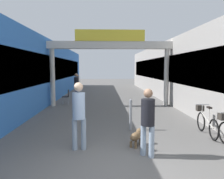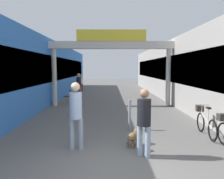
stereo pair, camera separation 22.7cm
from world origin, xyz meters
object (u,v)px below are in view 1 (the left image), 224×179
dog_on_leash (136,136)px  bollard_post_metal (131,114)px  pedestrian_with_dog (148,118)px  cafe_chair_black_nearer (67,95)px  bicycle_silver_second (206,122)px  pedestrian_companion (79,111)px  pedestrian_carrying_crate (76,84)px  pedestrian_elderly_walking (78,82)px

dog_on_leash → bollard_post_metal: bearing=89.1°
pedestrian_with_dog → dog_on_leash: 1.05m
bollard_post_metal → cafe_chair_black_nearer: 6.58m
bicycle_silver_second → cafe_chair_black_nearer: 8.53m
pedestrian_companion → bollard_post_metal: bearing=48.8°
pedestrian_companion → dog_on_leash: 1.80m
dog_on_leash → cafe_chair_black_nearer: cafe_chair_black_nearer is taller
dog_on_leash → bollard_post_metal: (0.02, 1.60, 0.28)m
pedestrian_carrying_crate → bicycle_silver_second: (5.41, -8.76, -0.62)m
pedestrian_companion → bicycle_silver_second: size_ratio=1.09×
pedestrian_companion → cafe_chair_black_nearer: size_ratio=2.07×
dog_on_leash → pedestrian_elderly_walking: bearing=103.1°
pedestrian_with_dog → dog_on_leash: pedestrian_with_dog is taller
pedestrian_with_dog → cafe_chair_black_nearer: pedestrian_with_dog is taller
pedestrian_companion → pedestrian_elderly_walking: bearing=97.0°
pedestrian_companion → bicycle_silver_second: (4.08, 1.24, -0.63)m
pedestrian_companion → pedestrian_elderly_walking: size_ratio=1.16×
pedestrian_elderly_walking → pedestrian_companion: bearing=-83.0°
pedestrian_carrying_crate → cafe_chair_black_nearer: (-0.29, -2.42, -0.52)m
pedestrian_with_dog → pedestrian_elderly_walking: bearing=103.0°
bicycle_silver_second → pedestrian_carrying_crate: bearing=121.7°
pedestrian_with_dog → bollard_post_metal: pedestrian_with_dog is taller
bollard_post_metal → cafe_chair_black_nearer: bearing=119.6°
dog_on_leash → bicycle_silver_second: (2.47, 0.99, 0.15)m
dog_on_leash → bicycle_silver_second: 2.67m
dog_on_leash → bicycle_silver_second: size_ratio=0.38×
pedestrian_companion → pedestrian_with_dog: bearing=-16.3°
pedestrian_elderly_walking → dog_on_leash: size_ratio=2.49×
pedestrian_carrying_crate → bollard_post_metal: 8.68m
pedestrian_with_dog → bollard_post_metal: (-0.14, 2.38, -0.42)m
dog_on_leash → bicycle_silver_second: bearing=21.8°
pedestrian_with_dog → pedestrian_carrying_crate: (-3.10, 10.52, 0.08)m
pedestrian_carrying_crate → cafe_chair_black_nearer: size_ratio=2.06×
pedestrian_companion → pedestrian_carrying_crate: size_ratio=1.01×
pedestrian_with_dog → pedestrian_companion: size_ratio=0.93×
pedestrian_companion → cafe_chair_black_nearer: pedestrian_companion is taller
pedestrian_with_dog → pedestrian_companion: 1.84m
pedestrian_elderly_walking → bollard_post_metal: size_ratio=1.42×
pedestrian_elderly_walking → cafe_chair_black_nearer: 7.53m
pedestrian_with_dog → pedestrian_elderly_walking: size_ratio=1.08×
pedestrian_with_dog → pedestrian_carrying_crate: size_ratio=0.94×
bicycle_silver_second → cafe_chair_black_nearer: (-5.70, 6.34, 0.10)m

